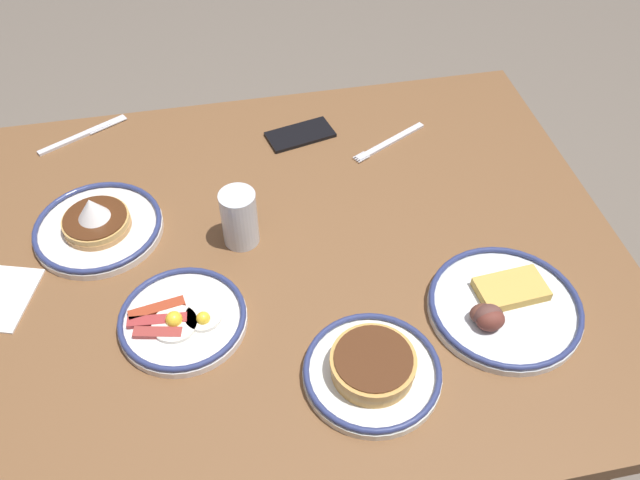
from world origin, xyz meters
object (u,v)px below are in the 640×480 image
(cell_phone, at_px, (300,135))
(butter_knife, at_px, (83,135))
(plate_near_main, at_px, (97,225))
(drinking_glass, at_px, (240,220))
(plate_center_pancakes, at_px, (182,319))
(plate_far_companion, at_px, (372,369))
(fork_near, at_px, (389,142))
(plate_far_side, at_px, (503,307))

(cell_phone, distance_m, butter_knife, 0.48)
(plate_near_main, height_order, cell_phone, plate_near_main)
(drinking_glass, distance_m, cell_phone, 0.33)
(plate_near_main, xyz_separation_m, plate_center_pancakes, (-0.14, 0.25, -0.01))
(butter_knife, bearing_deg, plate_center_pancakes, 108.78)
(plate_far_companion, relative_size, butter_knife, 1.16)
(plate_near_main, bearing_deg, butter_knife, -81.77)
(drinking_glass, bearing_deg, plate_center_pancakes, 55.64)
(plate_near_main, bearing_deg, fork_near, -166.03)
(cell_phone, height_order, butter_knife, cell_phone)
(butter_knife, bearing_deg, plate_near_main, 98.23)
(plate_far_side, xyz_separation_m, cell_phone, (0.25, -0.54, -0.01))
(plate_center_pancakes, xyz_separation_m, fork_near, (-0.47, -0.40, -0.01))
(plate_center_pancakes, bearing_deg, butter_knife, -71.22)
(cell_phone, xyz_separation_m, butter_knife, (0.47, -0.09, -0.00))
(plate_far_companion, distance_m, butter_knife, 0.86)
(drinking_glass, bearing_deg, plate_near_main, -15.07)
(plate_far_companion, bearing_deg, drinking_glass, -63.50)
(plate_center_pancakes, xyz_separation_m, cell_phone, (-0.28, -0.46, -0.01))
(plate_far_side, distance_m, butter_knife, 0.96)
(plate_near_main, relative_size, plate_far_side, 0.92)
(fork_near, relative_size, butter_knife, 0.96)
(plate_center_pancakes, height_order, plate_far_companion, plate_far_companion)
(plate_far_companion, bearing_deg, fork_near, -107.93)
(drinking_glass, bearing_deg, butter_knife, -50.91)
(plate_near_main, distance_m, butter_knife, 0.31)
(drinking_glass, height_order, cell_phone, drinking_glass)
(plate_far_companion, xyz_separation_m, butter_knife, (0.48, -0.71, -0.02))
(plate_center_pancakes, distance_m, drinking_glass, 0.22)
(drinking_glass, relative_size, fork_near, 0.63)
(plate_far_side, height_order, fork_near, plate_far_side)
(plate_near_main, distance_m, plate_far_side, 0.75)
(plate_center_pancakes, height_order, cell_phone, plate_center_pancakes)
(plate_far_side, bearing_deg, butter_knife, -41.26)
(butter_knife, bearing_deg, drinking_glass, 129.09)
(plate_far_companion, distance_m, plate_far_side, 0.26)
(drinking_glass, height_order, butter_knife, drinking_glass)
(plate_near_main, relative_size, drinking_glass, 2.11)
(plate_far_companion, bearing_deg, plate_near_main, -43.31)
(drinking_glass, distance_m, fork_near, 0.42)
(plate_center_pancakes, relative_size, butter_knife, 1.14)
(fork_near, height_order, butter_knife, same)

